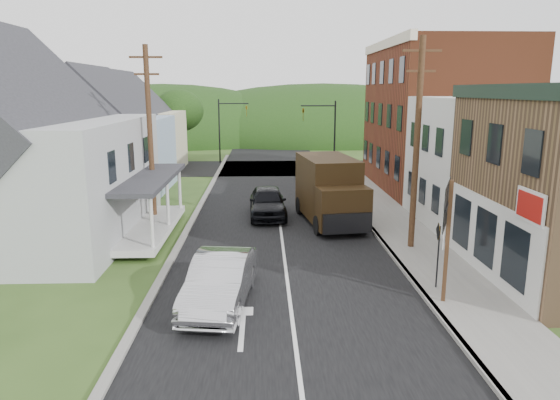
{
  "coord_description": "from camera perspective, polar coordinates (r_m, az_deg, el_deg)",
  "views": [
    {
      "loc": [
        -0.84,
        -17.23,
        6.85
      ],
      "look_at": [
        -0.14,
        3.78,
        2.2
      ],
      "focal_mm": 32.0,
      "sensor_mm": 36.0,
      "label": 1
    }
  ],
  "objects": [
    {
      "name": "dark_sedan",
      "position": [
        27.38,
        -1.43,
        -0.23
      ],
      "size": [
        2.1,
        4.91,
        1.65
      ],
      "primitive_type": "imported",
      "rotation": [
        0.0,
        0.0,
        0.03
      ],
      "color": "black",
      "rests_on": "ground"
    },
    {
      "name": "traffic_signal_right",
      "position": [
        41.17,
        5.31,
        8.12
      ],
      "size": [
        2.87,
        0.2,
        6.0
      ],
      "color": "black",
      "rests_on": "ground"
    },
    {
      "name": "delivery_van",
      "position": [
        26.02,
        5.72,
        1.07
      ],
      "size": [
        3.26,
        6.4,
        3.42
      ],
      "rotation": [
        0.0,
        0.0,
        0.14
      ],
      "color": "black",
      "rests_on": "ground"
    },
    {
      "name": "silver_sedan",
      "position": [
        16.41,
        -6.84,
        -9.18
      ],
      "size": [
        2.31,
        5.16,
        1.64
      ],
      "primitive_type": "imported",
      "rotation": [
        0.0,
        0.0,
        -0.12
      ],
      "color": "#BBBBC0",
      "rests_on": "ground"
    },
    {
      "name": "ground",
      "position": [
        18.56,
        0.83,
        -9.19
      ],
      "size": [
        120.0,
        120.0,
        0.0
      ],
      "primitive_type": "plane",
      "color": "#2D4719",
      "rests_on": "ground"
    },
    {
      "name": "curb_right",
      "position": [
        26.67,
        9.81,
        -2.43
      ],
      "size": [
        0.2,
        55.0,
        0.15
      ],
      "primitive_type": "cube",
      "color": "slate",
      "rests_on": "ground"
    },
    {
      "name": "curb_left",
      "position": [
        26.4,
        -10.16,
        -2.63
      ],
      "size": [
        0.3,
        55.0,
        0.12
      ],
      "primitive_type": "cube",
      "color": "slate",
      "rests_on": "ground"
    },
    {
      "name": "utility_pole_right",
      "position": [
        21.82,
        15.36,
        6.26
      ],
      "size": [
        1.6,
        0.26,
        9.0
      ],
      "color": "#472D19",
      "rests_on": "ground"
    },
    {
      "name": "tree_left_d",
      "position": [
        49.94,
        -11.5,
        9.98
      ],
      "size": [
        4.8,
        4.8,
        6.94
      ],
      "color": "#382616",
      "rests_on": "ground"
    },
    {
      "name": "tree_left_c",
      "position": [
        41.43,
        -28.36,
        9.75
      ],
      "size": [
        5.8,
        5.8,
        8.41
      ],
      "color": "#382616",
      "rests_on": "ground"
    },
    {
      "name": "sidewalk_right",
      "position": [
        26.98,
        12.63,
        -2.38
      ],
      "size": [
        2.8,
        55.0,
        0.15
      ],
      "primitive_type": "cube",
      "color": "slate",
      "rests_on": "ground"
    },
    {
      "name": "cross_road",
      "position": [
        44.76,
        -0.83,
        3.67
      ],
      "size": [
        60.0,
        9.0,
        0.02
      ],
      "primitive_type": "cube",
      "color": "black",
      "rests_on": "ground"
    },
    {
      "name": "house_gray",
      "position": [
        25.9,
        -27.56,
        5.27
      ],
      "size": [
        10.2,
        12.24,
        8.35
      ],
      "color": "#A4A6A9",
      "rests_on": "ground"
    },
    {
      "name": "utility_pole_left",
      "position": [
        25.95,
        -14.63,
        7.23
      ],
      "size": [
        1.6,
        0.26,
        9.0
      ],
      "color": "#472D19",
      "rests_on": "ground"
    },
    {
      "name": "route_sign_cluster",
      "position": [
        16.55,
        18.53,
        -2.6
      ],
      "size": [
        1.0,
        2.11,
        3.98
      ],
      "rotation": [
        0.0,
        0.0,
        -0.42
      ],
      "color": "#472D19",
      "rests_on": "sidewalk_right"
    },
    {
      "name": "house_blue",
      "position": [
        35.84,
        -18.51,
        6.78
      ],
      "size": [
        7.14,
        8.16,
        7.28
      ],
      "color": "#92ADC7",
      "rests_on": "ground"
    },
    {
      "name": "storefront_white",
      "position": [
        27.78,
        24.07,
        3.95
      ],
      "size": [
        8.0,
        7.0,
        6.5
      ],
      "primitive_type": "cube",
      "color": "silver",
      "rests_on": "ground"
    },
    {
      "name": "road",
      "position": [
        28.09,
        -0.15,
        -1.64
      ],
      "size": [
        9.0,
        90.0,
        0.02
      ],
      "primitive_type": "cube",
      "color": "black",
      "rests_on": "ground"
    },
    {
      "name": "forested_ridge",
      "position": [
        72.56,
        -1.26,
        7.06
      ],
      "size": [
        90.0,
        30.0,
        16.0
      ],
      "primitive_type": "ellipsoid",
      "color": "black",
      "rests_on": "ground"
    },
    {
      "name": "storefront_red",
      "position": [
        36.36,
        17.81,
        8.97
      ],
      "size": [
        8.0,
        12.0,
        10.0
      ],
      "primitive_type": "cube",
      "color": "maroon",
      "rests_on": "ground"
    },
    {
      "name": "traffic_signal_left",
      "position": [
        47.95,
        -6.13,
        8.71
      ],
      "size": [
        2.87,
        0.2,
        6.0
      ],
      "color": "black",
      "rests_on": "ground"
    },
    {
      "name": "warning_sign",
      "position": [
        17.91,
        17.62,
        -5.04
      ],
      "size": [
        0.14,
        0.64,
        2.33
      ],
      "rotation": [
        0.0,
        0.0,
        -0.13
      ],
      "color": "black",
      "rests_on": "sidewalk_right"
    },
    {
      "name": "house_cream",
      "position": [
        44.63,
        -15.89,
        7.95
      ],
      "size": [
        7.14,
        8.16,
        7.28
      ],
      "color": "beige",
      "rests_on": "ground"
    }
  ]
}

